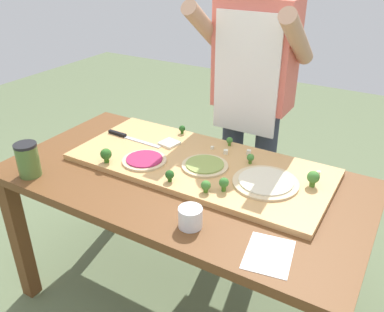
{
  "coord_description": "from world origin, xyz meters",
  "views": [
    {
      "loc": [
        0.81,
        -1.3,
        1.67
      ],
      "look_at": [
        -0.02,
        0.12,
        0.81
      ],
      "focal_mm": 37.94,
      "sensor_mm": 36.0,
      "label": 1
    }
  ],
  "objects_px": {
    "pizza_whole_pesto_green": "(205,165)",
    "broccoli_floret_center_right": "(182,129)",
    "pizza_whole_cheese_artichoke": "(266,182)",
    "cook_center": "(252,89)",
    "broccoli_floret_front_left": "(170,175)",
    "broccoli_floret_front_mid": "(250,158)",
    "chefs_knife": "(127,137)",
    "pizza_slice_near_left": "(169,143)",
    "cheese_crumble_a": "(226,152)",
    "cheese_crumble_d": "(318,173)",
    "flour_cup": "(190,218)",
    "cheese_crumble_c": "(212,148)",
    "prep_table": "(182,196)",
    "broccoli_floret_back_right": "(224,183)",
    "pizza_whole_beet_magenta": "(144,160)",
    "broccoli_floret_center_left": "(106,155)",
    "sauce_jar": "(28,160)",
    "recipe_note": "(269,254)",
    "broccoli_floret_back_mid": "(313,178)",
    "cheese_crumble_b": "(249,152)",
    "broccoli_floret_front_right": "(206,186)"
  },
  "relations": [
    {
      "from": "cheese_crumble_c",
      "to": "cheese_crumble_d",
      "type": "xyz_separation_m",
      "value": [
        0.51,
        0.02,
        0.0
      ]
    },
    {
      "from": "broccoli_floret_front_mid",
      "to": "broccoli_floret_center_left",
      "type": "height_order",
      "value": "broccoli_floret_center_left"
    },
    {
      "from": "pizza_whole_cheese_artichoke",
      "to": "broccoli_floret_back_mid",
      "type": "xyz_separation_m",
      "value": [
        0.17,
        0.08,
        0.03
      ]
    },
    {
      "from": "flour_cup",
      "to": "pizza_slice_near_left",
      "type": "bearing_deg",
      "value": 130.15
    },
    {
      "from": "pizza_slice_near_left",
      "to": "cheese_crumble_c",
      "type": "xyz_separation_m",
      "value": [
        0.21,
        0.06,
        0.0
      ]
    },
    {
      "from": "broccoli_floret_front_mid",
      "to": "recipe_note",
      "type": "bearing_deg",
      "value": -60.5
    },
    {
      "from": "broccoli_floret_front_left",
      "to": "cheese_crumble_a",
      "type": "height_order",
      "value": "broccoli_floret_front_left"
    },
    {
      "from": "pizza_whole_beet_magenta",
      "to": "cheese_crumble_c",
      "type": "xyz_separation_m",
      "value": [
        0.21,
        0.27,
        -0.0
      ]
    },
    {
      "from": "cheese_crumble_d",
      "to": "broccoli_floret_front_mid",
      "type": "bearing_deg",
      "value": -168.7
    },
    {
      "from": "cheese_crumble_a",
      "to": "cheese_crumble_d",
      "type": "xyz_separation_m",
      "value": [
        0.43,
        0.03,
        -0.0
      ]
    },
    {
      "from": "pizza_whole_beet_magenta",
      "to": "sauce_jar",
      "type": "relative_size",
      "value": 1.32
    },
    {
      "from": "broccoli_floret_front_left",
      "to": "broccoli_floret_center_right",
      "type": "bearing_deg",
      "value": 115.71
    },
    {
      "from": "pizza_whole_cheese_artichoke",
      "to": "cook_center",
      "type": "relative_size",
      "value": 0.16
    },
    {
      "from": "prep_table",
      "to": "pizza_whole_beet_magenta",
      "type": "xyz_separation_m",
      "value": [
        -0.2,
        -0.01,
        0.13
      ]
    },
    {
      "from": "cheese_crumble_a",
      "to": "cook_center",
      "type": "height_order",
      "value": "cook_center"
    },
    {
      "from": "prep_table",
      "to": "broccoli_floret_front_mid",
      "type": "height_order",
      "value": "broccoli_floret_front_mid"
    },
    {
      "from": "pizza_whole_pesto_green",
      "to": "broccoli_floret_center_right",
      "type": "xyz_separation_m",
      "value": [
        -0.27,
        0.25,
        0.02
      ]
    },
    {
      "from": "prep_table",
      "to": "recipe_note",
      "type": "height_order",
      "value": "recipe_note"
    },
    {
      "from": "chefs_knife",
      "to": "pizza_whole_cheese_artichoke",
      "type": "bearing_deg",
      "value": -4.39
    },
    {
      "from": "chefs_knife",
      "to": "pizza_whole_pesto_green",
      "type": "height_order",
      "value": "same"
    },
    {
      "from": "pizza_whole_cheese_artichoke",
      "to": "pizza_slice_near_left",
      "type": "relative_size",
      "value": 3.31
    },
    {
      "from": "broccoli_floret_front_mid",
      "to": "broccoli_floret_center_left",
      "type": "bearing_deg",
      "value": -150.65
    },
    {
      "from": "broccoli_floret_back_right",
      "to": "cheese_crumble_c",
      "type": "distance_m",
      "value": 0.37
    },
    {
      "from": "pizza_slice_near_left",
      "to": "cheese_crumble_a",
      "type": "height_order",
      "value": "cheese_crumble_a"
    },
    {
      "from": "pizza_slice_near_left",
      "to": "cheese_crumble_c",
      "type": "relative_size",
      "value": 5.92
    },
    {
      "from": "broccoli_floret_front_left",
      "to": "broccoli_floret_front_mid",
      "type": "distance_m",
      "value": 0.39
    },
    {
      "from": "broccoli_floret_front_left",
      "to": "cheese_crumble_d",
      "type": "xyz_separation_m",
      "value": [
        0.52,
        0.37,
        -0.02
      ]
    },
    {
      "from": "broccoli_floret_center_left",
      "to": "sauce_jar",
      "type": "bearing_deg",
      "value": -137.13
    },
    {
      "from": "prep_table",
      "to": "cheese_crumble_a",
      "type": "relative_size",
      "value": 79.34
    },
    {
      "from": "broccoli_floret_front_mid",
      "to": "broccoli_floret_back_right",
      "type": "relative_size",
      "value": 0.8
    },
    {
      "from": "broccoli_floret_back_mid",
      "to": "cheese_crumble_c",
      "type": "xyz_separation_m",
      "value": [
        -0.51,
        0.09,
        -0.03
      ]
    },
    {
      "from": "pizza_whole_pesto_green",
      "to": "cheese_crumble_c",
      "type": "relative_size",
      "value": 14.84
    },
    {
      "from": "broccoli_floret_back_mid",
      "to": "broccoli_floret_center_left",
      "type": "xyz_separation_m",
      "value": [
        -0.86,
        -0.27,
        -0.0
      ]
    },
    {
      "from": "flour_cup",
      "to": "broccoli_floret_back_right",
      "type": "bearing_deg",
      "value": 86.07
    },
    {
      "from": "pizza_slice_near_left",
      "to": "cheese_crumble_b",
      "type": "bearing_deg",
      "value": 15.32
    },
    {
      "from": "prep_table",
      "to": "flour_cup",
      "type": "bearing_deg",
      "value": -53.28
    },
    {
      "from": "chefs_knife",
      "to": "flour_cup",
      "type": "bearing_deg",
      "value": -34.29
    },
    {
      "from": "broccoli_floret_front_left",
      "to": "cheese_crumble_d",
      "type": "height_order",
      "value": "broccoli_floret_front_left"
    },
    {
      "from": "pizza_whole_cheese_artichoke",
      "to": "flour_cup",
      "type": "distance_m",
      "value": 0.4
    },
    {
      "from": "broccoli_floret_front_left",
      "to": "broccoli_floret_front_mid",
      "type": "xyz_separation_m",
      "value": [
        0.23,
        0.31,
        -0.0
      ]
    },
    {
      "from": "broccoli_floret_front_mid",
      "to": "cheese_crumble_a",
      "type": "distance_m",
      "value": 0.14
    },
    {
      "from": "broccoli_floret_front_left",
      "to": "broccoli_floret_center_right",
      "type": "height_order",
      "value": "broccoli_floret_front_left"
    },
    {
      "from": "broccoli_floret_front_mid",
      "to": "pizza_whole_beet_magenta",
      "type": "bearing_deg",
      "value": -151.93
    },
    {
      "from": "pizza_whole_beet_magenta",
      "to": "broccoli_floret_back_right",
      "type": "relative_size",
      "value": 3.42
    },
    {
      "from": "pizza_slice_near_left",
      "to": "broccoli_floret_center_right",
      "type": "distance_m",
      "value": 0.14
    },
    {
      "from": "broccoli_floret_center_right",
      "to": "pizza_whole_pesto_green",
      "type": "bearing_deg",
      "value": -42.54
    },
    {
      "from": "broccoli_floret_front_right",
      "to": "flour_cup",
      "type": "xyz_separation_m",
      "value": [
        0.04,
        -0.19,
        -0.02
      ]
    },
    {
      "from": "broccoli_floret_front_left",
      "to": "broccoli_floret_front_mid",
      "type": "relative_size",
      "value": 1.08
    },
    {
      "from": "prep_table",
      "to": "broccoli_floret_center_right",
      "type": "relative_size",
      "value": 35.78
    },
    {
      "from": "pizza_whole_pesto_green",
      "to": "broccoli_floret_back_right",
      "type": "height_order",
      "value": "broccoli_floret_back_right"
    }
  ]
}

